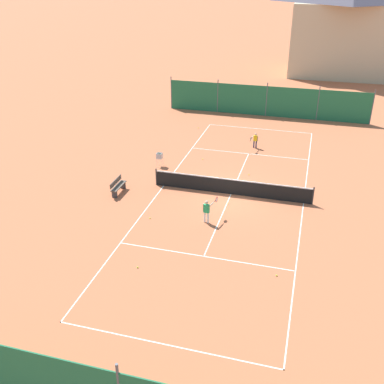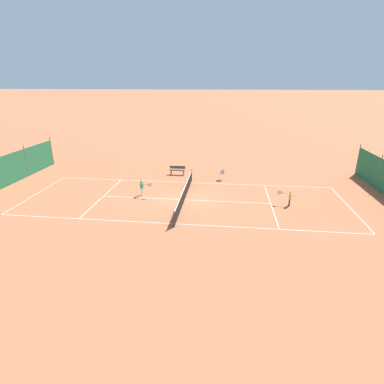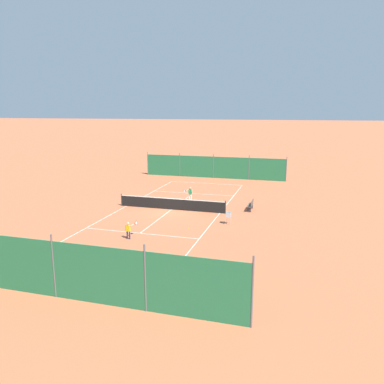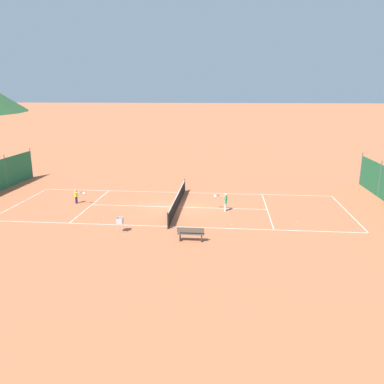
# 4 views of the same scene
# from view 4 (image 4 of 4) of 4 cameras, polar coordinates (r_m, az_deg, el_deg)

# --- Properties ---
(ground_plane) EXTENTS (600.00, 600.00, 0.00)m
(ground_plane) POSITION_cam_4_polar(r_m,az_deg,el_deg) (27.10, -2.20, -2.31)
(ground_plane) COLOR #B7603D
(court_line_markings) EXTENTS (8.25, 23.85, 0.01)m
(court_line_markings) POSITION_cam_4_polar(r_m,az_deg,el_deg) (27.10, -2.20, -2.30)
(court_line_markings) COLOR white
(court_line_markings) RESTS_ON ground
(tennis_net) EXTENTS (9.18, 0.08, 1.06)m
(tennis_net) POSITION_cam_4_polar(r_m,az_deg,el_deg) (26.96, -2.21, -1.29)
(tennis_net) COLOR #2D2D2D
(tennis_net) RESTS_ON ground
(player_far_service) EXTENTS (0.45, 0.94, 1.11)m
(player_far_service) POSITION_cam_4_polar(r_m,az_deg,el_deg) (29.10, -17.18, -0.43)
(player_far_service) COLOR #23284C
(player_far_service) RESTS_ON ground
(player_far_baseline) EXTENTS (0.60, 1.00, 1.26)m
(player_far_baseline) POSITION_cam_4_polar(r_m,az_deg,el_deg) (26.09, 5.06, -1.34)
(player_far_baseline) COLOR white
(player_far_baseline) RESTS_ON ground
(tennis_ball_by_net_left) EXTENTS (0.07, 0.07, 0.07)m
(tennis_ball_by_net_left) POSITION_cam_4_polar(r_m,az_deg,el_deg) (28.15, -7.88, -1.72)
(tennis_ball_by_net_left) COLOR #CCE033
(tennis_ball_by_net_left) RESTS_ON ground
(tennis_ball_service_box) EXTENTS (0.07, 0.07, 0.07)m
(tennis_ball_service_box) POSITION_cam_4_polar(r_m,az_deg,el_deg) (30.28, 11.85, -0.71)
(tennis_ball_service_box) COLOR #CCE033
(tennis_ball_service_box) RESTS_ON ground
(tennis_ball_mid_court) EXTENTS (0.07, 0.07, 0.07)m
(tennis_ball_mid_court) POSITION_cam_4_polar(r_m,az_deg,el_deg) (23.52, 6.10, -5.01)
(tennis_ball_mid_court) COLOR #CCE033
(tennis_ball_mid_court) RESTS_ON ground
(tennis_ball_near_corner) EXTENTS (0.07, 0.07, 0.07)m
(tennis_ball_near_corner) POSITION_cam_4_polar(r_m,az_deg,el_deg) (27.02, 0.40, -2.28)
(tennis_ball_near_corner) COLOR #CCE033
(tennis_ball_near_corner) RESTS_ON ground
(tennis_ball_alley_right) EXTENTS (0.07, 0.07, 0.07)m
(tennis_ball_alley_right) POSITION_cam_4_polar(r_m,az_deg,el_deg) (25.45, -13.28, -3.77)
(tennis_ball_alley_right) COLOR #CCE033
(tennis_ball_alley_right) RESTS_ON ground
(tennis_ball_alley_left) EXTENTS (0.07, 0.07, 0.07)m
(tennis_ball_alley_left) POSITION_cam_4_polar(r_m,az_deg,el_deg) (24.84, 15.71, -4.41)
(tennis_ball_alley_left) COLOR #CCE033
(tennis_ball_alley_left) RESTS_ON ground
(ball_hopper) EXTENTS (0.36, 0.36, 0.89)m
(ball_hopper) POSITION_cam_4_polar(r_m,az_deg,el_deg) (22.51, -10.91, -4.44)
(ball_hopper) COLOR #B7B7BC
(ball_hopper) RESTS_ON ground
(courtside_bench) EXTENTS (0.36, 1.50, 0.84)m
(courtside_bench) POSITION_cam_4_polar(r_m,az_deg,el_deg) (20.82, -0.19, -6.36)
(courtside_bench) COLOR #51473D
(courtside_bench) RESTS_ON ground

